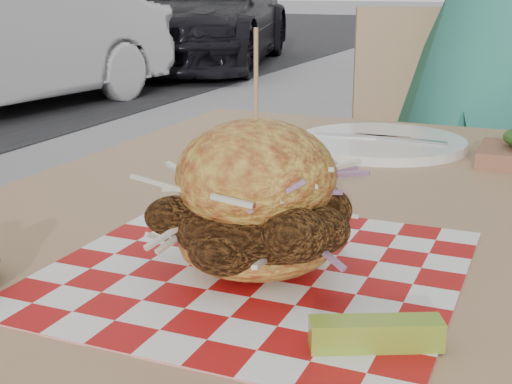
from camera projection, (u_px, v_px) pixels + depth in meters
diner at (503, 40)px, 1.53m from camera, size 0.75×0.60×1.77m
car_dark at (203, 14)px, 8.89m from camera, size 2.75×4.62×1.26m
patio_table at (303, 277)px, 0.84m from camera, size 0.80×1.20×0.75m
patio_chair at (415, 182)px, 1.68m from camera, size 0.54×0.54×0.95m
paper_liner at (256, 269)px, 0.65m from camera, size 0.36×0.36×0.00m
sandwich at (256, 206)px, 0.64m from camera, size 0.19×0.19×0.22m
pickle_spear at (376, 334)px, 0.51m from camera, size 0.10×0.06×0.02m
place_setting at (381, 143)px, 1.14m from camera, size 0.27×0.27×0.02m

